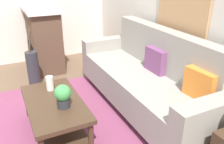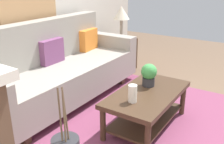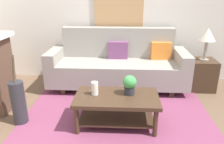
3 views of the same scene
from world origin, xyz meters
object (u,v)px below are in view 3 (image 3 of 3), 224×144
(coffee_table, at_px, (116,104))
(framed_painting, at_px, (119,9))
(throw_pillow_plum, at_px, (118,50))
(floor_vase, at_px, (19,103))
(couch, at_px, (118,65))
(throw_pillow_orange, at_px, (161,51))
(side_table, at_px, (202,75))
(potted_plant_tabletop, at_px, (130,84))
(tabletop_vase, at_px, (95,88))
(table_lamp, at_px, (208,36))

(coffee_table, distance_m, framed_painting, 2.05)
(throw_pillow_plum, distance_m, framed_painting, 0.80)
(coffee_table, relative_size, floor_vase, 1.80)
(couch, xyz_separation_m, floor_vase, (-1.29, -1.30, -0.13))
(throw_pillow_orange, bearing_deg, floor_vase, -145.63)
(couch, bearing_deg, floor_vase, -134.85)
(side_table, relative_size, floor_vase, 0.92)
(potted_plant_tabletop, xyz_separation_m, framed_painting, (-0.19, 1.67, 0.83))
(potted_plant_tabletop, relative_size, floor_vase, 0.43)
(throw_pillow_plum, height_order, framed_painting, framed_painting)
(side_table, xyz_separation_m, framed_painting, (-1.54, 0.48, 1.12))
(potted_plant_tabletop, bearing_deg, framed_painting, 96.63)
(coffee_table, bearing_deg, tabletop_vase, 174.50)
(throw_pillow_plum, height_order, throw_pillow_orange, same)
(couch, bearing_deg, throw_pillow_plum, 90.00)
(floor_vase, bearing_deg, coffee_table, 1.33)
(table_lamp, height_order, framed_painting, framed_painting)
(coffee_table, height_order, tabletop_vase, tabletop_vase)
(throw_pillow_plum, bearing_deg, table_lamp, -5.34)
(floor_vase, bearing_deg, side_table, 24.34)
(side_table, height_order, table_lamp, table_lamp)
(couch, xyz_separation_m, coffee_table, (0.02, -1.27, -0.12))
(coffee_table, distance_m, side_table, 1.97)
(potted_plant_tabletop, distance_m, floor_vase, 1.52)
(floor_vase, distance_m, framed_painting, 2.45)
(throw_pillow_plum, height_order, table_lamp, table_lamp)
(table_lamp, bearing_deg, couch, 179.26)
(throw_pillow_plum, relative_size, coffee_table, 0.33)
(throw_pillow_orange, bearing_deg, potted_plant_tabletop, -114.24)
(coffee_table, xyz_separation_m, side_table, (1.52, 1.25, -0.03))
(throw_pillow_orange, relative_size, potted_plant_tabletop, 1.37)
(throw_pillow_orange, distance_m, framed_painting, 1.12)
(tabletop_vase, bearing_deg, framed_painting, 81.25)
(tabletop_vase, distance_m, potted_plant_tabletop, 0.46)
(throw_pillow_plum, distance_m, potted_plant_tabletop, 1.34)
(side_table, bearing_deg, floor_vase, -155.66)
(floor_vase, bearing_deg, framed_painting, 53.77)
(couch, height_order, throw_pillow_plum, couch)
(potted_plant_tabletop, xyz_separation_m, side_table, (1.35, 1.18, -0.29))
(couch, relative_size, coffee_table, 2.25)
(couch, xyz_separation_m, table_lamp, (1.54, -0.02, 0.56))
(potted_plant_tabletop, height_order, framed_painting, framed_painting)
(floor_vase, bearing_deg, table_lamp, 24.34)
(throw_pillow_plum, height_order, floor_vase, throw_pillow_plum)
(throw_pillow_orange, height_order, table_lamp, table_lamp)
(side_table, relative_size, framed_painting, 0.60)
(throw_pillow_plum, relative_size, side_table, 0.64)
(potted_plant_tabletop, bearing_deg, side_table, 41.27)
(coffee_table, distance_m, floor_vase, 1.32)
(coffee_table, bearing_deg, potted_plant_tabletop, 22.50)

